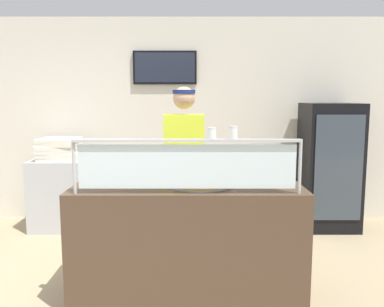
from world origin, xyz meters
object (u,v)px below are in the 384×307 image
(pepper_flake_shaker, at_px, (233,133))
(drink_fridge, at_px, (329,166))
(worker_figure, at_px, (184,166))
(pizza_tray, at_px, (200,184))
(parmesan_shaker, at_px, (212,134))
(pizza_server, at_px, (196,182))
(pizza_box_stack, at_px, (59,149))

(pepper_flake_shaker, xyz_separation_m, drink_fridge, (1.44, 2.14, -0.61))
(worker_figure, bearing_deg, pizza_tray, -77.79)
(parmesan_shaker, xyz_separation_m, pepper_flake_shaker, (0.16, -0.00, 0.00))
(pepper_flake_shaker, bearing_deg, worker_figure, 112.59)
(pizza_tray, relative_size, parmesan_shaker, 6.00)
(pizza_tray, relative_size, pizza_server, 1.84)
(parmesan_shaker, height_order, pepper_flake_shaker, pepper_flake_shaker)
(pepper_flake_shaker, height_order, drink_fridge, drink_fridge)
(pizza_server, distance_m, drink_fridge, 2.55)
(pizza_tray, xyz_separation_m, parmesan_shaker, (0.08, -0.27, 0.43))
(parmesan_shaker, xyz_separation_m, worker_figure, (-0.22, 0.90, -0.39))
(pizza_box_stack, bearing_deg, worker_figure, -37.09)
(pizza_tray, xyz_separation_m, worker_figure, (-0.13, 0.62, 0.04))
(parmesan_shaker, relative_size, drink_fridge, 0.05)
(parmesan_shaker, height_order, pizza_box_stack, parmesan_shaker)
(pepper_flake_shaker, distance_m, worker_figure, 1.05)
(pizza_tray, relative_size, pepper_flake_shaker, 5.39)
(pizza_box_stack, bearing_deg, pizza_server, -47.45)
(worker_figure, distance_m, drink_fridge, 2.21)
(pizza_tray, relative_size, drink_fridge, 0.32)
(pepper_flake_shaker, xyz_separation_m, pizza_box_stack, (-1.96, 2.10, -0.38))
(pizza_server, relative_size, drink_fridge, 0.18)
(worker_figure, xyz_separation_m, drink_fridge, (1.81, 1.24, -0.21))
(pizza_tray, distance_m, pizza_box_stack, 2.51)
(pizza_tray, height_order, worker_figure, worker_figure)
(drink_fridge, bearing_deg, worker_figure, -145.53)
(pepper_flake_shaker, relative_size, worker_figure, 0.05)
(drink_fridge, height_order, pizza_box_stack, drink_fridge)
(pizza_tray, distance_m, pepper_flake_shaker, 0.56)
(pizza_server, relative_size, pizza_box_stack, 0.56)
(pizza_server, height_order, drink_fridge, drink_fridge)
(pizza_server, distance_m, pizza_box_stack, 2.50)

